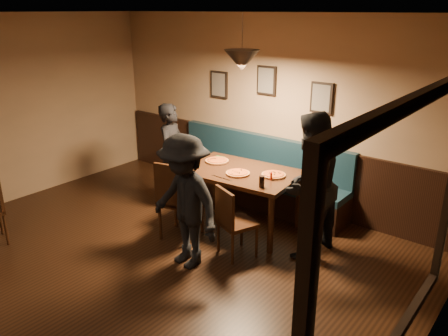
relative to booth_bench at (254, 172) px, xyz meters
name	(u,v)px	position (x,y,z in m)	size (l,w,h in m)	color
floor	(75,300)	(0.00, -3.20, -0.50)	(7.00, 7.00, 0.00)	black
ceiling	(37,14)	(0.00, -3.20, 2.30)	(7.00, 7.00, 0.00)	silver
wall_back	(267,110)	(0.00, 0.30, 0.90)	(6.00, 6.00, 0.00)	#8C704F
wall_right	(375,297)	(3.00, -3.20, 0.90)	(7.00, 7.00, 0.00)	#8C704F
wainscot	(264,167)	(0.00, 0.27, 0.00)	(5.88, 0.06, 1.00)	black
booth_bench	(254,172)	(0.00, 0.00, 0.00)	(3.00, 0.60, 1.00)	#0F232D
window_frame	(401,242)	(2.96, -2.70, 1.00)	(0.06, 2.56, 1.86)	black
window_glass	(396,240)	(2.93, -2.70, 1.00)	(2.40, 2.40, 0.00)	black
picture_left	(219,85)	(-0.90, 0.27, 1.20)	(0.32, 0.04, 0.42)	black
picture_center	(267,80)	(0.00, 0.27, 1.35)	(0.32, 0.04, 0.42)	black
picture_right	(322,98)	(0.90, 0.27, 1.20)	(0.32, 0.04, 0.42)	black
pendant_lamp	(242,60)	(0.32, -0.79, 1.75)	(0.44, 0.44, 0.25)	black
dining_table	(240,199)	(0.32, -0.79, -0.09)	(1.52, 0.98, 0.82)	black
chair_near_left	(181,199)	(-0.11, -1.49, 0.03)	(0.47, 0.47, 1.06)	black
chair_near_right	(237,221)	(0.75, -1.42, -0.05)	(0.39, 0.39, 0.89)	black
diner_left	(173,155)	(-0.91, -0.82, 0.28)	(0.57, 0.37, 1.56)	black
diner_right	(309,186)	(1.37, -0.85, 0.38)	(0.86, 0.67, 1.77)	black
diner_front	(185,202)	(0.41, -1.95, 0.29)	(1.02, 0.59, 1.58)	black
pizza_a	(217,161)	(-0.15, -0.71, 0.33)	(0.33, 0.33, 0.04)	gold
pizza_b	(238,173)	(0.38, -0.92, 0.33)	(0.31, 0.31, 0.04)	gold
pizza_c	(274,175)	(0.78, -0.69, 0.33)	(0.31, 0.31, 0.04)	orange
soda_glass	(262,182)	(0.87, -1.09, 0.39)	(0.07, 0.07, 0.14)	black
tabasco_bottle	(271,176)	(0.83, -0.83, 0.37)	(0.03, 0.03, 0.12)	#AA1505
napkin_a	(219,158)	(-0.24, -0.56, 0.32)	(0.14, 0.14, 0.01)	#207A32
napkin_b	(192,167)	(-0.28, -1.09, 0.32)	(0.16, 0.16, 0.01)	#1C6B20
cutlery_set	(222,178)	(0.30, -1.16, 0.32)	(0.02, 0.17, 0.00)	silver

